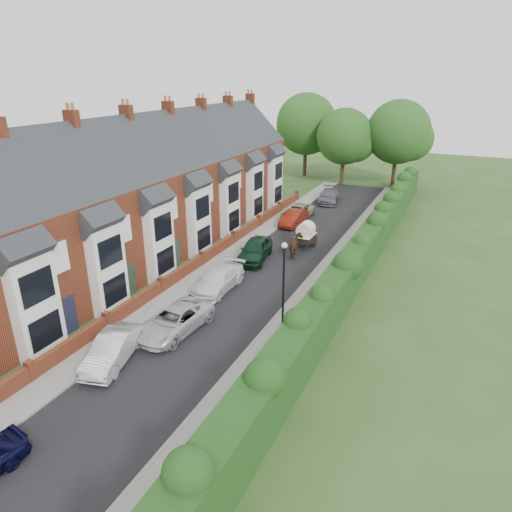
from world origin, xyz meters
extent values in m
plane|color=#2D4C1E|center=(0.00, 0.00, 0.00)|extent=(140.00, 140.00, 0.00)
cube|color=black|center=(-0.50, 11.00, 0.01)|extent=(6.00, 58.00, 0.02)
cube|color=gray|center=(3.60, 11.00, 0.06)|extent=(2.20, 58.00, 0.12)
cube|color=gray|center=(-4.35, 11.00, 0.06)|extent=(1.70, 58.00, 0.12)
cube|color=gray|center=(2.55, 11.00, 0.07)|extent=(0.18, 58.00, 0.13)
cube|color=gray|center=(-3.55, 11.00, 0.07)|extent=(0.18, 58.00, 0.13)
cube|color=#133A12|center=(5.40, 11.00, 1.25)|extent=(1.50, 58.00, 2.50)
cube|color=brown|center=(-11.00, 10.00, 3.25)|extent=(8.00, 40.00, 6.50)
cube|color=#2B2F34|center=(-11.00, 10.00, 6.50)|extent=(8.00, 40.20, 8.00)
cube|color=white|center=(-6.65, -3.10, 2.60)|extent=(0.70, 2.40, 5.20)
cube|color=black|center=(-6.28, -3.10, 1.40)|extent=(0.06, 1.80, 1.60)
cube|color=black|center=(-6.28, -3.10, 3.80)|extent=(0.06, 1.80, 1.60)
cube|color=#2B2F34|center=(-6.80, -3.10, 5.60)|extent=(1.70, 2.60, 1.70)
cube|color=#3F2D2D|center=(-6.96, -1.00, 1.05)|extent=(0.08, 0.90, 2.10)
cube|color=white|center=(-6.95, -1.10, 4.40)|extent=(0.12, 1.20, 1.60)
cube|color=white|center=(-6.65, 1.90, 2.60)|extent=(0.70, 2.40, 5.20)
cube|color=black|center=(-6.28, 1.90, 1.40)|extent=(0.06, 1.80, 1.60)
cube|color=black|center=(-6.28, 1.90, 3.80)|extent=(0.06, 1.80, 1.60)
cube|color=#2B2F34|center=(-6.80, 1.90, 5.60)|extent=(1.70, 2.60, 1.70)
cube|color=#3F2D2D|center=(-6.96, 4.00, 1.05)|extent=(0.08, 0.90, 2.10)
cube|color=white|center=(-6.95, 3.90, 4.40)|extent=(0.12, 1.20, 1.60)
cube|color=white|center=(-6.65, 6.90, 2.60)|extent=(0.70, 2.40, 5.20)
cube|color=black|center=(-6.28, 6.90, 1.40)|extent=(0.06, 1.80, 1.60)
cube|color=black|center=(-6.28, 6.90, 3.80)|extent=(0.06, 1.80, 1.60)
cube|color=#2B2F34|center=(-6.80, 6.90, 5.60)|extent=(1.70, 2.60, 1.70)
cube|color=#3F2D2D|center=(-6.96, 9.00, 1.05)|extent=(0.08, 0.90, 2.10)
cube|color=white|center=(-6.95, 8.90, 4.40)|extent=(0.12, 1.20, 1.60)
cube|color=white|center=(-6.65, 11.90, 2.60)|extent=(0.70, 2.40, 5.20)
cube|color=black|center=(-6.28, 11.90, 1.40)|extent=(0.06, 1.80, 1.60)
cube|color=black|center=(-6.28, 11.90, 3.80)|extent=(0.06, 1.80, 1.60)
cube|color=#2B2F34|center=(-6.80, 11.90, 5.60)|extent=(1.70, 2.60, 1.70)
cube|color=#3F2D2D|center=(-6.96, 14.00, 1.05)|extent=(0.08, 0.90, 2.10)
cube|color=white|center=(-6.95, 13.90, 4.40)|extent=(0.12, 1.20, 1.60)
cube|color=white|center=(-6.65, 16.90, 2.60)|extent=(0.70, 2.40, 5.20)
cube|color=black|center=(-6.28, 16.90, 1.40)|extent=(0.06, 1.80, 1.60)
cube|color=black|center=(-6.28, 16.90, 3.80)|extent=(0.06, 1.80, 1.60)
cube|color=#2B2F34|center=(-6.80, 16.90, 5.60)|extent=(1.70, 2.60, 1.70)
cube|color=#3F2D2D|center=(-6.96, 19.00, 1.05)|extent=(0.08, 0.90, 2.10)
cube|color=white|center=(-6.95, 18.90, 4.40)|extent=(0.12, 1.20, 1.60)
cube|color=white|center=(-6.65, 21.90, 2.60)|extent=(0.70, 2.40, 5.20)
cube|color=black|center=(-6.28, 21.90, 1.40)|extent=(0.06, 1.80, 1.60)
cube|color=black|center=(-6.28, 21.90, 3.80)|extent=(0.06, 1.80, 1.60)
cube|color=#2B2F34|center=(-6.80, 21.90, 5.60)|extent=(1.70, 2.60, 1.70)
cube|color=#3F2D2D|center=(-6.96, 24.00, 1.05)|extent=(0.08, 0.90, 2.10)
cube|color=white|center=(-6.95, 23.90, 4.40)|extent=(0.12, 1.20, 1.60)
cube|color=white|center=(-6.65, 26.90, 2.60)|extent=(0.70, 2.40, 5.20)
cube|color=black|center=(-6.28, 26.90, 1.40)|extent=(0.06, 1.80, 1.60)
cube|color=black|center=(-6.28, 26.90, 3.80)|extent=(0.06, 1.80, 1.60)
cube|color=#2B2F34|center=(-6.80, 26.90, 5.60)|extent=(1.70, 2.60, 1.70)
cube|color=#3F2D2D|center=(-6.96, 29.00, 1.05)|extent=(0.08, 0.90, 2.10)
cube|color=white|center=(-6.95, 28.90, 4.40)|extent=(0.12, 1.20, 1.60)
cube|color=brown|center=(-11.00, 5.00, 10.30)|extent=(0.90, 0.50, 1.60)
cylinder|color=#9B552E|center=(-11.20, 5.00, 11.25)|extent=(0.20, 0.20, 0.50)
cylinder|color=#9B552E|center=(-10.80, 5.00, 11.25)|extent=(0.20, 0.20, 0.50)
cube|color=brown|center=(-11.00, 10.00, 10.30)|extent=(0.90, 0.50, 1.60)
cylinder|color=#9B552E|center=(-11.20, 10.00, 11.25)|extent=(0.20, 0.20, 0.50)
cylinder|color=#9B552E|center=(-10.80, 10.00, 11.25)|extent=(0.20, 0.20, 0.50)
cube|color=brown|center=(-11.00, 15.00, 10.30)|extent=(0.90, 0.50, 1.60)
cylinder|color=#9B552E|center=(-11.20, 15.00, 11.25)|extent=(0.20, 0.20, 0.50)
cylinder|color=#9B552E|center=(-10.80, 15.00, 11.25)|extent=(0.20, 0.20, 0.50)
cube|color=brown|center=(-11.00, 20.00, 10.30)|extent=(0.90, 0.50, 1.60)
cylinder|color=#9B552E|center=(-11.20, 20.00, 11.25)|extent=(0.20, 0.20, 0.50)
cylinder|color=#9B552E|center=(-10.80, 20.00, 11.25)|extent=(0.20, 0.20, 0.50)
cube|color=brown|center=(-11.00, 25.00, 10.30)|extent=(0.90, 0.50, 1.60)
cylinder|color=#9B552E|center=(-11.20, 25.00, 11.25)|extent=(0.20, 0.20, 0.50)
cylinder|color=#9B552E|center=(-10.80, 25.00, 11.25)|extent=(0.20, 0.20, 0.50)
cube|color=brown|center=(-11.00, 30.00, 10.30)|extent=(0.90, 0.50, 1.60)
cylinder|color=#9B552E|center=(-11.20, 30.00, 11.25)|extent=(0.20, 0.20, 0.50)
cylinder|color=#9B552E|center=(-10.80, 30.00, 11.25)|extent=(0.20, 0.20, 0.50)
cube|color=brown|center=(-5.35, -2.50, 0.45)|extent=(0.30, 4.70, 0.90)
cube|color=brown|center=(-5.35, 2.50, 0.45)|extent=(0.30, 4.70, 0.90)
cube|color=brown|center=(-5.35, 7.50, 0.45)|extent=(0.30, 4.70, 0.90)
cube|color=brown|center=(-5.35, 12.50, 0.45)|extent=(0.30, 4.70, 0.90)
cube|color=brown|center=(-5.35, 17.50, 0.45)|extent=(0.30, 4.70, 0.90)
cube|color=brown|center=(-5.35, 22.50, 0.45)|extent=(0.30, 4.70, 0.90)
cube|color=brown|center=(-5.35, 27.50, 0.45)|extent=(0.30, 4.70, 0.90)
cube|color=brown|center=(-5.35, -5.00, 0.55)|extent=(0.35, 0.35, 1.10)
cube|color=brown|center=(-5.35, 0.00, 0.55)|extent=(0.35, 0.35, 1.10)
cube|color=brown|center=(-5.35, 5.00, 0.55)|extent=(0.35, 0.35, 1.10)
cube|color=brown|center=(-5.35, 10.00, 0.55)|extent=(0.35, 0.35, 1.10)
cube|color=brown|center=(-5.35, 15.00, 0.55)|extent=(0.35, 0.35, 1.10)
cube|color=brown|center=(-5.35, 20.00, 0.55)|extent=(0.35, 0.35, 1.10)
cube|color=brown|center=(-5.35, 25.00, 0.55)|extent=(0.35, 0.35, 1.10)
cube|color=brown|center=(-5.35, 30.00, 0.55)|extent=(0.35, 0.35, 1.10)
cylinder|color=black|center=(3.40, 4.00, 2.40)|extent=(0.12, 0.12, 4.80)
cylinder|color=black|center=(3.40, 4.00, 4.85)|extent=(0.20, 0.20, 0.10)
sphere|color=silver|center=(3.40, 4.00, 5.00)|extent=(0.32, 0.32, 0.32)
cylinder|color=#332316|center=(-3.00, 40.00, 2.38)|extent=(0.50, 0.50, 4.75)
sphere|color=#1F4F1A|center=(-3.00, 40.00, 5.89)|extent=(6.80, 6.80, 6.80)
sphere|color=#1F4F1A|center=(-1.64, 40.30, 5.23)|extent=(4.76, 4.76, 4.76)
cylinder|color=#332316|center=(3.00, 42.00, 2.62)|extent=(0.50, 0.50, 5.25)
sphere|color=#1F4F1A|center=(3.00, 42.00, 6.51)|extent=(7.60, 7.60, 7.60)
sphere|color=#1F4F1A|center=(4.52, 42.30, 5.78)|extent=(5.32, 5.32, 5.32)
cylinder|color=#332316|center=(-9.00, 43.00, 2.75)|extent=(0.50, 0.50, 5.50)
sphere|color=#1F4F1A|center=(-9.00, 43.00, 6.82)|extent=(8.00, 8.00, 8.00)
sphere|color=#1F4F1A|center=(-7.40, 43.30, 6.05)|extent=(5.60, 5.60, 5.60)
imported|color=silver|center=(-3.00, -2.20, 0.71)|extent=(2.55, 4.55, 1.42)
imported|color=silver|center=(-1.88, 1.40, 0.69)|extent=(2.69, 5.13, 1.38)
imported|color=white|center=(-2.30, 7.00, 0.69)|extent=(1.95, 4.78, 1.39)
imported|color=black|center=(-2.29, 12.60, 0.81)|extent=(2.65, 4.98, 1.61)
imported|color=maroon|center=(-2.64, 21.80, 0.69)|extent=(1.51, 4.19, 1.37)
imported|color=tan|center=(-3.00, 23.80, 0.66)|extent=(2.28, 4.79, 1.32)
imported|color=slate|center=(-2.00, 30.92, 0.70)|extent=(2.78, 5.10, 1.40)
imported|color=#432F18|center=(0.30, 14.47, 0.87)|extent=(1.43, 2.22, 1.73)
cube|color=black|center=(0.30, 16.66, 0.83)|extent=(1.18, 1.96, 0.49)
cylinder|color=beige|center=(0.30, 16.66, 1.52)|extent=(1.28, 1.23, 1.28)
cube|color=beige|center=(0.30, 16.66, 1.08)|extent=(1.30, 2.01, 0.04)
cylinder|color=black|center=(-0.33, 17.25, 0.44)|extent=(0.08, 0.88, 0.88)
cylinder|color=black|center=(0.94, 17.25, 0.44)|extent=(0.08, 0.88, 0.88)
cylinder|color=black|center=(-0.04, 15.58, 0.88)|extent=(0.06, 1.77, 0.06)
cylinder|color=black|center=(0.65, 15.58, 0.88)|extent=(0.06, 1.77, 0.06)
camera|label=1|loc=(11.26, -16.31, 13.20)|focal=32.00mm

